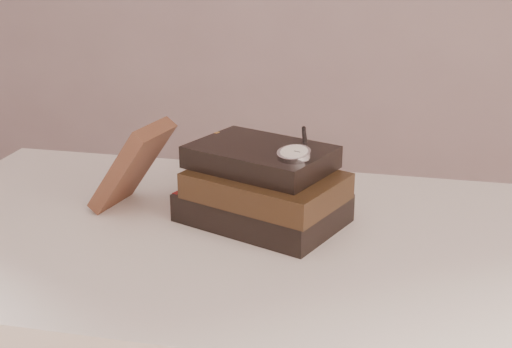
# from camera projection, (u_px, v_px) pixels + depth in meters

# --- Properties ---
(table) EXTENTS (1.00, 0.60, 0.75)m
(table) POSITION_uv_depth(u_px,v_px,m) (223.00, 286.00, 1.05)
(table) COLOR silver
(table) RESTS_ON ground
(book_stack) EXTENTS (0.27, 0.24, 0.12)m
(book_stack) POSITION_uv_depth(u_px,v_px,m) (263.00, 188.00, 1.04)
(book_stack) COLOR black
(book_stack) RESTS_ON table
(journal) EXTENTS (0.13, 0.12, 0.14)m
(journal) POSITION_uv_depth(u_px,v_px,m) (132.00, 165.00, 1.08)
(journal) COLOR #402318
(journal) RESTS_ON table
(pocket_watch) EXTENTS (0.06, 0.15, 0.02)m
(pocket_watch) POSITION_uv_depth(u_px,v_px,m) (295.00, 152.00, 0.98)
(pocket_watch) COLOR silver
(pocket_watch) RESTS_ON book_stack
(eyeglasses) EXTENTS (0.13, 0.14, 0.05)m
(eyeglasses) POSITION_uv_depth(u_px,v_px,m) (248.00, 157.00, 1.14)
(eyeglasses) COLOR silver
(eyeglasses) RESTS_ON book_stack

